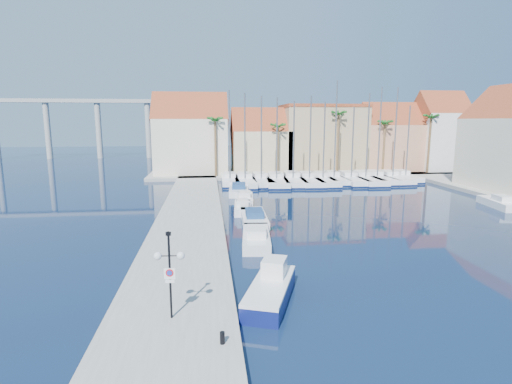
# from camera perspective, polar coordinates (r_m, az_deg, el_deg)

# --- Properties ---
(ground) EXTENTS (260.00, 260.00, 0.00)m
(ground) POSITION_cam_1_polar(r_m,az_deg,el_deg) (24.74, 10.77, -11.96)
(ground) COLOR black
(ground) RESTS_ON ground
(quay_west) EXTENTS (6.00, 77.00, 0.50)m
(quay_west) POSITION_cam_1_polar(r_m,az_deg,el_deg) (36.48, -9.52, -4.26)
(quay_west) COLOR gray
(quay_west) RESTS_ON ground
(shore_north) EXTENTS (54.00, 16.00, 0.50)m
(shore_north) POSITION_cam_1_polar(r_m,az_deg,el_deg) (72.44, 6.94, 2.95)
(shore_north) COLOR gray
(shore_north) RESTS_ON ground
(lamp_post) EXTENTS (1.36, 0.43, 4.01)m
(lamp_post) POSITION_cam_1_polar(r_m,az_deg,el_deg) (18.16, -12.27, -9.73)
(lamp_post) COLOR black
(lamp_post) RESTS_ON quay_west
(bollard) EXTENTS (0.20, 0.20, 0.50)m
(bollard) POSITION_cam_1_polar(r_m,az_deg,el_deg) (16.90, -4.83, -20.05)
(bollard) COLOR black
(bollard) RESTS_ON quay_west
(fishing_boat) EXTENTS (3.61, 5.81, 1.93)m
(fishing_boat) POSITION_cam_1_polar(r_m,az_deg,el_deg) (21.35, 2.13, -13.60)
(fishing_boat) COLOR #0F1757
(fishing_boat) RESTS_ON ground
(motorboat_west_0) EXTENTS (2.64, 6.44, 1.40)m
(motorboat_west_0) POSITION_cam_1_polar(r_m,az_deg,el_deg) (30.55, 0.02, -6.45)
(motorboat_west_0) COLOR white
(motorboat_west_0) RESTS_ON ground
(motorboat_west_1) EXTENTS (2.41, 6.87, 1.40)m
(motorboat_west_1) POSITION_cam_1_polar(r_m,az_deg,el_deg) (36.44, -0.29, -3.71)
(motorboat_west_1) COLOR white
(motorboat_west_1) RESTS_ON ground
(motorboat_west_2) EXTENTS (2.06, 5.28, 1.40)m
(motorboat_west_2) POSITION_cam_1_polar(r_m,az_deg,el_deg) (40.95, -1.92, -2.16)
(motorboat_west_2) COLOR white
(motorboat_west_2) RESTS_ON ground
(motorboat_west_3) EXTENTS (2.32, 5.74, 1.40)m
(motorboat_west_3) POSITION_cam_1_polar(r_m,az_deg,el_deg) (45.43, -1.61, -0.93)
(motorboat_west_3) COLOR white
(motorboat_west_3) RESTS_ON ground
(motorboat_west_4) EXTENTS (2.97, 7.62, 1.40)m
(motorboat_west_4) POSITION_cam_1_polar(r_m,az_deg,el_deg) (51.49, -2.47, 0.38)
(motorboat_west_4) COLOR white
(motorboat_west_4) RESTS_ON ground
(motorboat_east_1) EXTENTS (2.68, 6.02, 1.40)m
(motorboat_east_1) POSITION_cam_1_polar(r_m,az_deg,el_deg) (50.50, 31.42, -1.31)
(motorboat_east_1) COLOR white
(motorboat_east_1) RESTS_ON ground
(sailboat_0) EXTENTS (2.60, 9.41, 13.50)m
(sailboat_0) POSITION_cam_1_polar(r_m,az_deg,el_deg) (59.04, -3.75, 1.73)
(sailboat_0) COLOR white
(sailboat_0) RESTS_ON ground
(sailboat_1) EXTENTS (3.58, 11.59, 13.07)m
(sailboat_1) POSITION_cam_1_polar(r_m,az_deg,el_deg) (58.57, -1.59, 1.64)
(sailboat_1) COLOR white
(sailboat_1) RESTS_ON ground
(sailboat_2) EXTENTS (3.14, 10.30, 12.68)m
(sailboat_2) POSITION_cam_1_polar(r_m,az_deg,el_deg) (58.81, 0.66, 1.69)
(sailboat_2) COLOR white
(sailboat_2) RESTS_ON ground
(sailboat_3) EXTENTS (3.96, 11.73, 12.46)m
(sailboat_3) POSITION_cam_1_polar(r_m,az_deg,el_deg) (58.76, 2.89, 1.65)
(sailboat_3) COLOR white
(sailboat_3) RESTS_ON ground
(sailboat_4) EXTENTS (4.13, 12.13, 12.08)m
(sailboat_4) POSITION_cam_1_polar(r_m,az_deg,el_deg) (59.79, 5.23, 1.76)
(sailboat_4) COLOR white
(sailboat_4) RESTS_ON ground
(sailboat_5) EXTENTS (3.68, 11.46, 12.74)m
(sailboat_5) POSITION_cam_1_polar(r_m,az_deg,el_deg) (59.73, 7.51, 1.72)
(sailboat_5) COLOR white
(sailboat_5) RESTS_ON ground
(sailboat_6) EXTENTS (3.12, 11.00, 11.90)m
(sailboat_6) POSITION_cam_1_polar(r_m,az_deg,el_deg) (60.17, 9.38, 1.73)
(sailboat_6) COLOR white
(sailboat_6) RESTS_ON ground
(sailboat_7) EXTENTS (3.03, 10.06, 14.97)m
(sailboat_7) POSITION_cam_1_polar(r_m,az_deg,el_deg) (61.69, 10.94, 1.93)
(sailboat_7) COLOR white
(sailboat_7) RESTS_ON ground
(sailboat_8) EXTENTS (3.11, 10.98, 11.20)m
(sailboat_8) POSITION_cam_1_polar(r_m,az_deg,el_deg) (61.85, 13.25, 1.81)
(sailboat_8) COLOR white
(sailboat_8) RESTS_ON ground
(sailboat_9) EXTENTS (3.41, 12.11, 13.20)m
(sailboat_9) POSITION_cam_1_polar(r_m,az_deg,el_deg) (62.78, 15.16, 1.86)
(sailboat_9) COLOR white
(sailboat_9) RESTS_ON ground
(sailboat_10) EXTENTS (2.98, 11.01, 14.12)m
(sailboat_10) POSITION_cam_1_polar(r_m,az_deg,el_deg) (63.99, 16.70, 1.95)
(sailboat_10) COLOR white
(sailboat_10) RESTS_ON ground
(sailboat_11) EXTENTS (3.07, 10.48, 14.05)m
(sailboat_11) POSITION_cam_1_polar(r_m,az_deg,el_deg) (64.66, 18.69, 1.93)
(sailboat_11) COLOR white
(sailboat_11) RESTS_ON ground
(sailboat_12) EXTENTS (2.38, 8.34, 11.49)m
(sailboat_12) POSITION_cam_1_polar(r_m,az_deg,el_deg) (66.33, 20.39, 2.03)
(sailboat_12) COLOR white
(sailboat_12) RESTS_ON ground
(building_0) EXTENTS (12.30, 9.00, 13.50)m
(building_0) POSITION_cam_1_polar(r_m,az_deg,el_deg) (68.92, -9.27, 7.76)
(building_0) COLOR beige
(building_0) RESTS_ON shore_north
(building_1) EXTENTS (10.30, 8.00, 11.00)m
(building_1) POSITION_cam_1_polar(r_m,az_deg,el_deg) (69.52, 0.76, 6.90)
(building_1) COLOR #C8B48D
(building_1) RESTS_ON shore_north
(building_2) EXTENTS (14.20, 10.20, 11.50)m
(building_2) POSITION_cam_1_polar(r_m,az_deg,el_deg) (72.72, 9.36, 7.67)
(building_2) COLOR tan
(building_2) RESTS_ON shore_north
(building_3) EXTENTS (10.30, 8.00, 12.00)m
(building_3) POSITION_cam_1_polar(r_m,az_deg,el_deg) (76.03, 18.35, 7.09)
(building_3) COLOR tan
(building_3) RESTS_ON shore_north
(building_4) EXTENTS (8.30, 8.00, 14.00)m
(building_4) POSITION_cam_1_polar(r_m,az_deg,el_deg) (79.36, 24.65, 7.60)
(building_4) COLOR silver
(building_4) RESTS_ON shore_north
(palm_0) EXTENTS (2.60, 2.60, 10.15)m
(palm_0) POSITION_cam_1_polar(r_m,az_deg,el_deg) (63.82, -5.87, 9.96)
(palm_0) COLOR brown
(palm_0) RESTS_ON shore_north
(palm_1) EXTENTS (2.60, 2.60, 9.15)m
(palm_1) POSITION_cam_1_polar(r_m,az_deg,el_deg) (64.78, 3.14, 9.16)
(palm_1) COLOR brown
(palm_1) RESTS_ON shore_north
(palm_2) EXTENTS (2.60, 2.60, 11.15)m
(palm_2) POSITION_cam_1_polar(r_m,az_deg,el_deg) (67.23, 11.73, 10.61)
(palm_2) COLOR brown
(palm_2) RESTS_ON shore_north
(palm_3) EXTENTS (2.60, 2.60, 9.65)m
(palm_3) POSITION_cam_1_polar(r_m,az_deg,el_deg) (70.16, 17.97, 9.15)
(palm_3) COLOR brown
(palm_3) RESTS_ON shore_north
(palm_4) EXTENTS (2.60, 2.60, 10.65)m
(palm_4) POSITION_cam_1_polar(r_m,az_deg,el_deg) (73.84, 23.74, 9.55)
(palm_4) COLOR brown
(palm_4) RESTS_ON shore_north
(viaduct) EXTENTS (48.00, 2.20, 14.45)m
(viaduct) POSITION_cam_1_polar(r_m,az_deg,el_deg) (108.60, -24.29, 9.80)
(viaduct) COLOR #9E9E99
(viaduct) RESTS_ON ground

